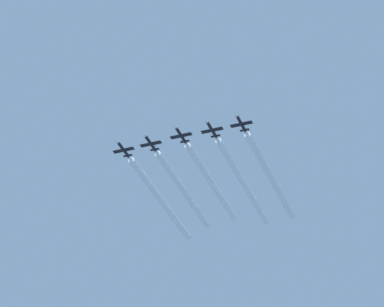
{
  "coord_description": "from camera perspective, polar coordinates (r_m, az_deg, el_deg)",
  "views": [
    {
      "loc": [
        -105.82,
        280.0,
        1.77
      ],
      "look_at": [
        -0.18,
        -12.11,
        213.02
      ],
      "focal_mm": 93.45,
      "sensor_mm": 36.0,
      "label": 1
    }
  ],
  "objects": [
    {
      "name": "smoke_trail_inner_right",
      "position": [
        396.96,
        -0.52,
        -2.1
      ],
      "size": [
        2.52,
        59.23,
        2.52
      ],
      "color": "white"
    },
    {
      "name": "jet_inner_right",
      "position": [
        369.74,
        -2.41,
        0.63
      ],
      "size": [
        8.27,
        12.04,
        2.89
      ],
      "color": "black"
    },
    {
      "name": "smoke_trail_center",
      "position": [
        392.63,
        1.08,
        -1.63
      ],
      "size": [
        2.52,
        57.78,
        2.52
      ],
      "color": "white"
    },
    {
      "name": "smoke_trail_inner_left",
      "position": [
        393.02,
        2.92,
        -1.64
      ],
      "size": [
        2.52,
        65.35,
        2.52
      ],
      "color": "white"
    },
    {
      "name": "smoke_trail_far_left",
      "position": [
        390.49,
        4.49,
        -1.33
      ],
      "size": [
        2.52,
        65.28,
        2.52
      ],
      "color": "white"
    },
    {
      "name": "jet_inner_left",
      "position": [
        362.87,
        1.11,
        1.42
      ],
      "size": [
        8.27,
        12.04,
        2.89
      ],
      "color": "black"
    },
    {
      "name": "jet_center",
      "position": [
        365.77,
        -0.67,
        1.1
      ],
      "size": [
        8.27,
        12.04,
        2.89
      ],
      "color": "black"
    },
    {
      "name": "jet_far_left",
      "position": [
        360.15,
        2.8,
        1.77
      ],
      "size": [
        8.27,
        12.04,
        2.89
      ],
      "color": "black"
    },
    {
      "name": "smoke_trail_far_right",
      "position": [
        403.19,
        -1.82,
        -2.64
      ],
      "size": [
        2.52,
        65.79,
        2.52
      ],
      "color": "white"
    },
    {
      "name": "jet_far_right",
      "position": [
        373.62,
        -3.97,
        0.27
      ],
      "size": [
        8.27,
        12.04,
        2.89
      ],
      "color": "black"
    }
  ]
}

